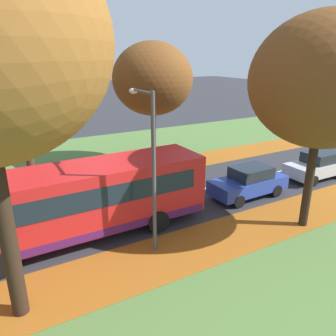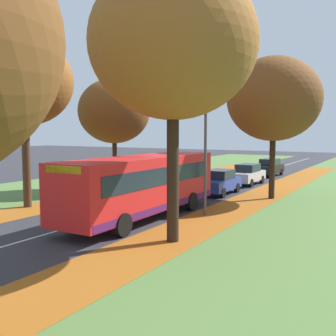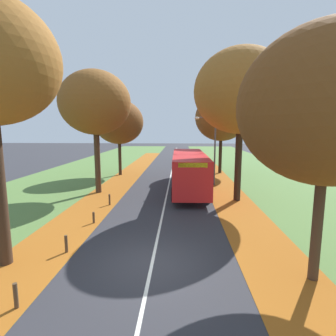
# 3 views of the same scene
# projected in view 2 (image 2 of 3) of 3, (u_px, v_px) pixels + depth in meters

# --- Properties ---
(grass_verge_left) EXTENTS (12.00, 90.00, 0.01)m
(grass_verge_left) POSITION_uv_depth(u_px,v_px,m) (89.00, 183.00, 31.64)
(grass_verge_left) COLOR #517538
(grass_verge_left) RESTS_ON ground
(leaf_litter_left) EXTENTS (2.80, 60.00, 0.00)m
(leaf_litter_left) POSITION_uv_depth(u_px,v_px,m) (79.00, 199.00, 24.16)
(leaf_litter_left) COLOR #9E5619
(leaf_litter_left) RESTS_ON grass_verge_left
(grass_verge_right) EXTENTS (12.00, 90.00, 0.01)m
(grass_verge_right) POSITION_uv_depth(u_px,v_px,m) (334.00, 205.00, 22.29)
(grass_verge_right) COLOR #517538
(grass_verge_right) RESTS_ON ground
(leaf_litter_right) EXTENTS (2.80, 60.00, 0.00)m
(leaf_litter_right) POSITION_uv_depth(u_px,v_px,m) (217.00, 216.00, 19.49)
(leaf_litter_right) COLOR #9E5619
(leaf_litter_right) RESTS_ON grass_verge_right
(road_centre_line) EXTENTS (0.12, 80.00, 0.01)m
(road_centre_line) POSITION_uv_depth(u_px,v_px,m) (190.00, 192.00, 26.96)
(road_centre_line) COLOR silver
(road_centre_line) RESTS_ON ground
(tree_left_near) EXTENTS (5.30, 5.30, 9.26)m
(tree_left_near) POSITION_uv_depth(u_px,v_px,m) (24.00, 82.00, 21.16)
(tree_left_near) COLOR #422D1E
(tree_left_near) RESTS_ON ground
(tree_left_mid) EXTENTS (5.13, 5.13, 7.95)m
(tree_left_mid) POSITION_uv_depth(u_px,v_px,m) (114.00, 111.00, 28.05)
(tree_left_mid) COLOR #382619
(tree_left_mid) RESTS_ON ground
(tree_right_near) EXTENTS (6.20, 6.20, 10.18)m
(tree_right_near) POSITION_uv_depth(u_px,v_px,m) (173.00, 44.00, 14.31)
(tree_right_near) COLOR black
(tree_right_near) RESTS_ON ground
(tree_right_mid) EXTENTS (5.72, 5.72, 8.74)m
(tree_right_mid) POSITION_uv_depth(u_px,v_px,m) (274.00, 99.00, 23.99)
(tree_right_mid) COLOR black
(tree_right_mid) RESTS_ON ground
(streetlamp_right) EXTENTS (1.89, 0.28, 6.00)m
(streetlamp_right) POSITION_uv_depth(u_px,v_px,m) (199.00, 140.00, 19.49)
(streetlamp_right) COLOR #47474C
(streetlamp_right) RESTS_ON ground
(bus) EXTENTS (2.75, 10.43, 2.98)m
(bus) POSITION_uv_depth(u_px,v_px,m) (142.00, 183.00, 18.82)
(bus) COLOR red
(bus) RESTS_ON ground
(car_blue_lead) EXTENTS (1.84, 4.23, 1.62)m
(car_blue_lead) POSITION_uv_depth(u_px,v_px,m) (219.00, 182.00, 26.27)
(car_blue_lead) COLOR #233D9E
(car_blue_lead) RESTS_ON ground
(car_silver_following) EXTENTS (1.82, 4.22, 1.62)m
(car_silver_following) POSITION_uv_depth(u_px,v_px,m) (247.00, 174.00, 31.02)
(car_silver_following) COLOR #B7BABF
(car_silver_following) RESTS_ON ground
(car_black_third_in_line) EXTENTS (1.86, 4.24, 1.62)m
(car_black_third_in_line) POSITION_uv_depth(u_px,v_px,m) (269.00, 167.00, 37.00)
(car_black_third_in_line) COLOR black
(car_black_third_in_line) RESTS_ON ground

